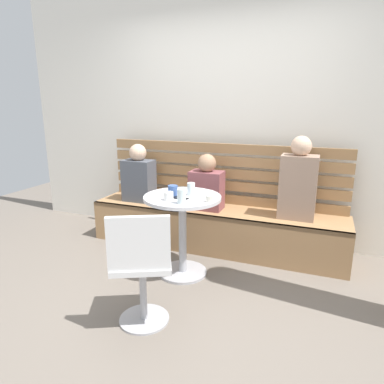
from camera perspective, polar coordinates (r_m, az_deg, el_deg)
name	(u,v)px	position (r m, az deg, el deg)	size (l,w,h in m)	color
ground	(166,306)	(2.79, -4.38, -18.53)	(8.00, 8.00, 0.00)	#70665B
back_wall	(228,110)	(3.87, 6.06, 13.52)	(5.20, 0.10, 2.90)	white
booth_bench	(214,228)	(3.68, 3.69, -6.04)	(2.70, 0.52, 0.44)	#A87C51
booth_backrest	(221,173)	(3.75, 4.96, 3.15)	(2.65, 0.04, 0.66)	#9A7249
cafe_table	(183,220)	(3.03, -1.60, -4.72)	(0.68, 0.68, 0.74)	#ADADB2
white_chair	(141,266)	(2.37, -8.47, -12.10)	(0.54, 0.54, 0.85)	#ADADB2
person_adult	(298,182)	(3.38, 17.40, 1.61)	(0.34, 0.22, 0.79)	#9E7F6B
person_child_left	(207,185)	(3.54, 2.47, 1.14)	(0.34, 0.22, 0.58)	brown
person_child_middle	(139,176)	(3.89, -8.93, 2.66)	(0.34, 0.22, 0.65)	#4C515B
cup_water_clear	(191,189)	(2.98, -0.16, 0.52)	(0.07, 0.07, 0.11)	white
cup_ceramic_white	(169,196)	(2.83, -3.94, -0.68)	(0.08, 0.08, 0.07)	white
cup_espresso_small	(209,199)	(2.78, 2.89, -1.15)	(0.06, 0.06, 0.06)	silver
cup_mug_blue	(173,191)	(2.95, -3.24, 0.22)	(0.08, 0.08, 0.10)	#3D5B9E
cup_glass_tall	(181,196)	(2.72, -1.82, -0.75)	(0.07, 0.07, 0.12)	silver
phone_on_table	(180,198)	(2.88, -2.04, -1.02)	(0.07, 0.14, 0.01)	black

